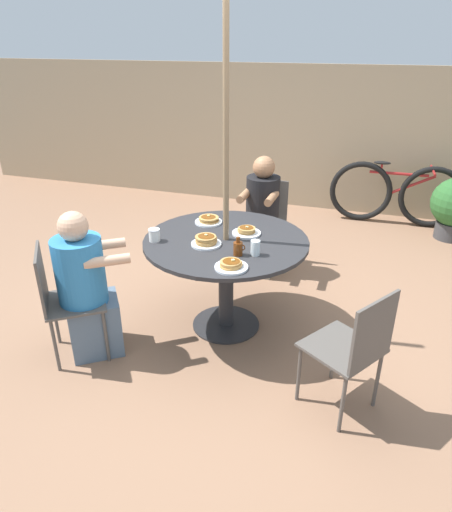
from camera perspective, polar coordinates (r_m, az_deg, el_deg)
The scene contains 17 objects.
ground_plane at distance 3.78m, azimuth 0.00°, elevation -8.57°, with size 12.00×12.00×0.00m, color #8C664C.
back_fence at distance 6.26m, azimuth 9.11°, elevation 14.30°, with size 10.00×0.06×1.83m, color tan.
patio_table at distance 3.46m, azimuth 0.00°, elevation 0.08°, with size 1.24×1.24×0.76m.
umbrella_pole at distance 3.26m, azimuth 0.00°, elevation 8.80°, with size 0.04×0.04×2.36m, color #846B4C.
patio_chair_north at distance 3.39m, azimuth -19.77°, elevation -4.76°, with size 0.56×0.56×0.86m.
diner_north at distance 3.38m, azimuth -16.98°, elevation -4.23°, with size 0.57×0.54×1.10m.
patio_chair_east at distance 2.83m, azimuth 15.71°, elevation -10.77°, with size 0.56×0.56×0.86m.
patio_chair_south at distance 4.57m, azimuth 4.97°, elevation 4.73°, with size 0.41×0.41×0.86m.
diner_south at distance 4.41m, azimuth 4.44°, elevation 4.46°, with size 0.33×0.48×1.15m.
pancake_plate_a at distance 3.70m, azimuth -2.19°, elevation 4.48°, with size 0.22×0.22×0.06m.
pancake_plate_b at distance 3.30m, azimuth -2.48°, elevation 1.87°, with size 0.22×0.22×0.08m.
pancake_plate_c at distance 3.49m, azimuth 2.56°, elevation 3.08°, with size 0.22×0.22×0.07m.
pancake_plate_d at distance 2.97m, azimuth 0.64°, elevation -1.18°, with size 0.22×0.22×0.06m.
syrup_bottle at distance 3.13m, azimuth 1.53°, elevation 0.99°, with size 0.08×0.07×0.14m.
coffee_cup at distance 3.40m, azimuth -8.95°, elevation 2.61°, with size 0.08×0.08×0.09m.
drinking_glass_a at distance 3.14m, azimuth 3.68°, elevation 1.03°, with size 0.07×0.07×0.11m, color silver.
bicycle at distance 6.01m, azimuth 20.43°, elevation 7.31°, with size 1.58×0.44×0.78m.
Camera 1 is at (0.96, -2.96, 2.13)m, focal length 32.00 mm.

